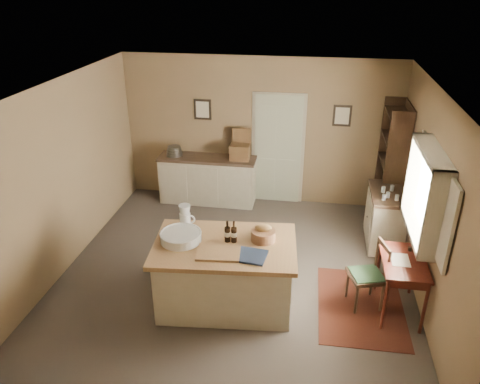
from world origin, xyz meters
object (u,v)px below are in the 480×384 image
object	(u,v)px
sideboard	(208,178)
writing_desk	(403,267)
shelving_unit	(394,165)
right_cabinet	(385,218)
desk_chair	(366,276)
work_island	(225,272)

from	to	relation	value
sideboard	writing_desk	distance (m)	4.14
sideboard	shelving_unit	xyz separation A→B (m)	(3.28, -0.20, 0.56)
writing_desk	right_cabinet	xyz separation A→B (m)	(-0.00, 1.69, -0.21)
sideboard	desk_chair	world-z (taller)	sideboard
work_island	right_cabinet	xyz separation A→B (m)	(2.23, 1.90, -0.02)
sideboard	shelving_unit	distance (m)	3.33
desk_chair	shelving_unit	bearing A→B (deg)	59.70
desk_chair	writing_desk	bearing A→B (deg)	-23.55
work_island	right_cabinet	distance (m)	2.93
sideboard	shelving_unit	size ratio (longest dim) A/B	0.86
work_island	right_cabinet	size ratio (longest dim) A/B	1.91
sideboard	desk_chair	xyz separation A→B (m)	(2.70, -2.66, -0.03)
writing_desk	work_island	bearing A→B (deg)	-174.68
right_cabinet	sideboard	bearing A→B (deg)	161.98
sideboard	desk_chair	bearing A→B (deg)	-44.59
writing_desk	shelving_unit	distance (m)	2.54
desk_chair	right_cabinet	size ratio (longest dim) A/B	0.91
writing_desk	desk_chair	world-z (taller)	desk_chair
sideboard	writing_desk	bearing A→B (deg)	-40.96
right_cabinet	shelving_unit	world-z (taller)	shelving_unit
work_island	writing_desk	bearing A→B (deg)	-0.04
desk_chair	shelving_unit	world-z (taller)	shelving_unit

